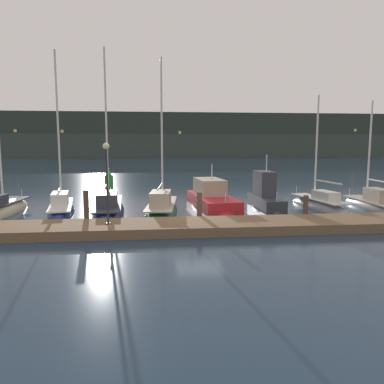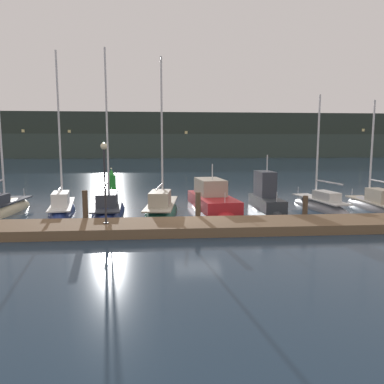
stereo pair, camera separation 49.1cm
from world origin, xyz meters
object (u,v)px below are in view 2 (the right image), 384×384
object	(u,v)px
sailboat_berth_2	(62,209)
sailboat_berth_7	(320,207)
sailboat_berth_8	(373,206)
dock_lamppost	(105,170)
sailboat_berth_1	(0,212)
motorboat_berth_6	(266,201)
channel_buoy	(112,182)
motorboat_berth_5	(212,202)
sailboat_berth_3	(109,209)
sailboat_berth_4	(162,210)

from	to	relation	value
sailboat_berth_2	sailboat_berth_7	bearing A→B (deg)	-1.21
sailboat_berth_8	sailboat_berth_2	bearing A→B (deg)	178.33
dock_lamppost	sailboat_berth_8	bearing A→B (deg)	17.69
sailboat_berth_1	dock_lamppost	xyz separation A→B (m)	(7.05, -5.37, 2.92)
motorboat_berth_6	channel_buoy	size ratio (longest dim) A/B	2.25
sailboat_berth_2	motorboat_berth_5	xyz separation A→B (m)	(9.55, 0.83, 0.15)
sailboat_berth_3	channel_buoy	world-z (taller)	sailboat_berth_3
sailboat_berth_2	sailboat_berth_4	xyz separation A→B (m)	(6.18, -0.88, 0.01)
sailboat_berth_1	channel_buoy	bearing A→B (deg)	63.96
sailboat_berth_8	sailboat_berth_3	bearing A→B (deg)	178.32
sailboat_berth_8	dock_lamppost	size ratio (longest dim) A/B	2.02
sailboat_berth_7	dock_lamppost	distance (m)	14.34
sailboat_berth_4	sailboat_berth_7	bearing A→B (deg)	2.93
sailboat_berth_3	channel_buoy	size ratio (longest dim) A/B	5.26
channel_buoy	sailboat_berth_1	bearing A→B (deg)	-116.04
sailboat_berth_7	motorboat_berth_5	bearing A→B (deg)	170.37
sailboat_berth_2	sailboat_berth_8	size ratio (longest dim) A/B	1.36
sailboat_berth_3	sailboat_berth_4	distance (m)	3.41
sailboat_berth_2	motorboat_berth_6	bearing A→B (deg)	0.01
sailboat_berth_8	dock_lamppost	xyz separation A→B (m)	(-16.41, -5.24, 2.88)
sailboat_berth_8	channel_buoy	bearing A→B (deg)	148.98
motorboat_berth_5	sailboat_berth_8	bearing A→B (deg)	-7.70
sailboat_berth_3	channel_buoy	bearing A→B (deg)	96.07
dock_lamppost	sailboat_berth_3	bearing A→B (deg)	96.61
sailboat_berth_2	motorboat_berth_6	world-z (taller)	sailboat_berth_2
sailboat_berth_8	dock_lamppost	world-z (taller)	sailboat_berth_8
motorboat_berth_5	sailboat_berth_7	bearing A→B (deg)	-9.63
channel_buoy	dock_lamppost	distance (m)	16.42
sailboat_berth_7	sailboat_berth_8	world-z (taller)	sailboat_berth_7
motorboat_berth_5	motorboat_berth_6	world-z (taller)	motorboat_berth_6
motorboat_berth_5	dock_lamppost	size ratio (longest dim) A/B	1.88
sailboat_berth_2	motorboat_berth_5	world-z (taller)	sailboat_berth_2
dock_lamppost	sailboat_berth_7	bearing A→B (deg)	22.92
sailboat_berth_2	dock_lamppost	size ratio (longest dim) A/B	2.73
sailboat_berth_3	sailboat_berth_8	bearing A→B (deg)	-1.68
sailboat_berth_3	sailboat_berth_4	xyz separation A→B (m)	(3.31, -0.80, 0.04)
sailboat_berth_2	sailboat_berth_7	distance (m)	16.47
motorboat_berth_5	sailboat_berth_7	size ratio (longest dim) A/B	0.90
sailboat_berth_4	channel_buoy	world-z (taller)	sailboat_berth_4
sailboat_berth_7	sailboat_berth_1	bearing A→B (deg)	-179.71
sailboat_berth_2	sailboat_berth_8	bearing A→B (deg)	-1.67
sailboat_berth_3	sailboat_berth_7	xyz separation A→B (m)	(13.60, -0.27, -0.01)
motorboat_berth_6	channel_buoy	bearing A→B (deg)	137.30
sailboat_berth_2	channel_buoy	distance (m)	10.52
dock_lamppost	motorboat_berth_6	bearing A→B (deg)	31.63
sailboat_berth_3	sailboat_berth_7	size ratio (longest dim) A/B	1.36
channel_buoy	dock_lamppost	xyz separation A→B (m)	(1.77, -16.17, 2.25)
sailboat_berth_3	motorboat_berth_5	size ratio (longest dim) A/B	1.50
sailboat_berth_3	dock_lamppost	bearing A→B (deg)	-83.39
motorboat_berth_5	sailboat_berth_8	world-z (taller)	sailboat_berth_8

